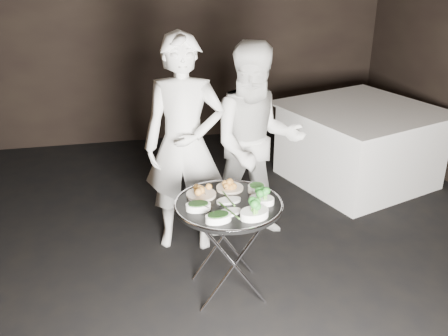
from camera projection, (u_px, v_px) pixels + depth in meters
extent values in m
cube|color=black|center=(204.00, 302.00, 3.70)|extent=(6.00, 7.00, 0.05)
cube|color=black|center=(154.00, 25.00, 6.24)|extent=(6.00, 0.05, 3.00)
cylinder|color=silver|center=(234.00, 265.00, 3.47)|extent=(0.49, 0.02, 0.73)
cylinder|color=silver|center=(234.00, 265.00, 3.47)|extent=(0.49, 0.02, 0.73)
cylinder|color=silver|center=(223.00, 237.00, 3.81)|extent=(0.49, 0.02, 0.73)
cylinder|color=silver|center=(223.00, 237.00, 3.81)|extent=(0.49, 0.02, 0.73)
cylinder|color=silver|center=(199.00, 213.00, 3.46)|extent=(0.02, 0.42, 0.02)
cylinder|color=silver|center=(257.00, 207.00, 3.54)|extent=(0.02, 0.42, 0.02)
cylinder|color=black|center=(228.00, 205.00, 3.49)|extent=(0.75, 0.75, 0.03)
torus|color=silver|center=(228.00, 203.00, 3.48)|extent=(0.76, 0.76, 0.02)
cylinder|color=beige|center=(201.00, 195.00, 3.59)|extent=(0.22, 0.22, 0.02)
cylinder|color=beige|center=(230.00, 188.00, 3.68)|extent=(0.20, 0.20, 0.02)
cylinder|color=white|center=(257.00, 189.00, 3.64)|extent=(0.13, 0.13, 0.05)
cylinder|color=silver|center=(199.00, 190.00, 3.57)|extent=(0.08, 0.16, 0.01)
cylinder|color=silver|center=(229.00, 184.00, 3.66)|extent=(0.10, 0.15, 0.01)
cylinder|color=silver|center=(255.00, 187.00, 3.62)|extent=(0.01, 0.17, 0.01)
cylinder|color=silver|center=(198.00, 204.00, 3.38)|extent=(0.12, 0.14, 0.01)
cylinder|color=silver|center=(261.00, 198.00, 3.46)|extent=(0.14, 0.12, 0.01)
cylinder|color=silver|center=(228.00, 197.00, 3.47)|extent=(0.03, 0.17, 0.01)
imported|color=silver|center=(184.00, 146.00, 4.05)|extent=(0.74, 0.57, 1.82)
imported|color=silver|center=(256.00, 144.00, 4.22)|extent=(0.87, 0.69, 1.72)
cube|color=white|center=(358.00, 146.00, 5.43)|extent=(1.30, 1.30, 0.81)
cube|color=white|center=(363.00, 109.00, 5.26)|extent=(1.47, 1.47, 0.02)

